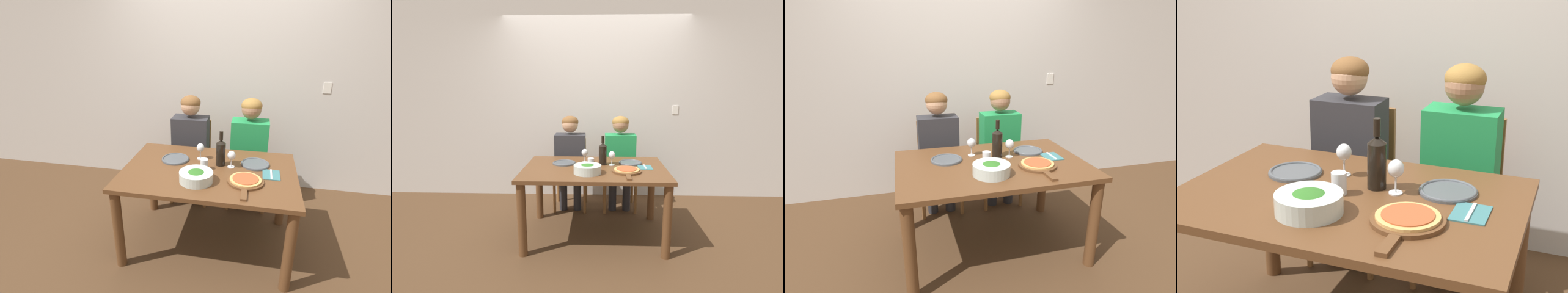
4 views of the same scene
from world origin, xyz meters
TOP-DOWN VIEW (x-y plane):
  - back_wall at (0.00, 1.26)m, footprint 10.00×0.06m
  - dining_table at (0.00, 0.00)m, footprint 1.46×0.97m
  - chair_left at (-0.32, 0.83)m, footprint 0.42×0.42m
  - chair_right at (0.31, 0.83)m, footprint 0.42×0.42m
  - person_woman at (-0.32, 0.72)m, footprint 0.47×0.51m
  - person_man at (0.31, 0.72)m, footprint 0.47×0.51m
  - wine_bottle at (0.08, 0.12)m, footprint 0.08×0.08m
  - broccoli_bowl at (-0.07, -0.21)m, footprint 0.27×0.27m
  - dinner_plate_left at (-0.33, 0.14)m, footprint 0.25×0.25m
  - dinner_plate_right at (0.38, 0.18)m, footprint 0.25×0.25m
  - pizza_on_board at (0.31, -0.16)m, footprint 0.29×0.43m
  - wine_glass_left at (-0.11, 0.21)m, footprint 0.07×0.07m
  - wine_glass_right at (0.18, 0.09)m, footprint 0.07×0.07m
  - water_tumbler at (-0.04, 0.00)m, footprint 0.07×0.07m
  - fork_on_napkin at (0.52, 0.01)m, footprint 0.14×0.18m

SIDE VIEW (x-z plane):
  - chair_left at x=-0.32m, z-range 0.03..0.93m
  - chair_right at x=0.31m, z-range 0.03..0.93m
  - dining_table at x=0.00m, z-range 0.25..1.01m
  - person_woman at x=-0.32m, z-range 0.12..1.33m
  - person_man at x=0.31m, z-range 0.12..1.33m
  - fork_on_napkin at x=0.52m, z-range 0.75..0.76m
  - dinner_plate_left at x=-0.33m, z-range 0.75..0.77m
  - dinner_plate_right at x=0.38m, z-range 0.75..0.77m
  - pizza_on_board at x=0.31m, z-range 0.75..0.79m
  - broccoli_bowl at x=-0.07m, z-range 0.75..0.84m
  - water_tumbler at x=-0.04m, z-range 0.75..0.85m
  - wine_glass_left at x=-0.11m, z-range 0.78..0.93m
  - wine_glass_right at x=0.18m, z-range 0.78..0.93m
  - wine_bottle at x=0.08m, z-range 0.72..1.03m
  - back_wall at x=0.00m, z-range 0.00..2.70m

